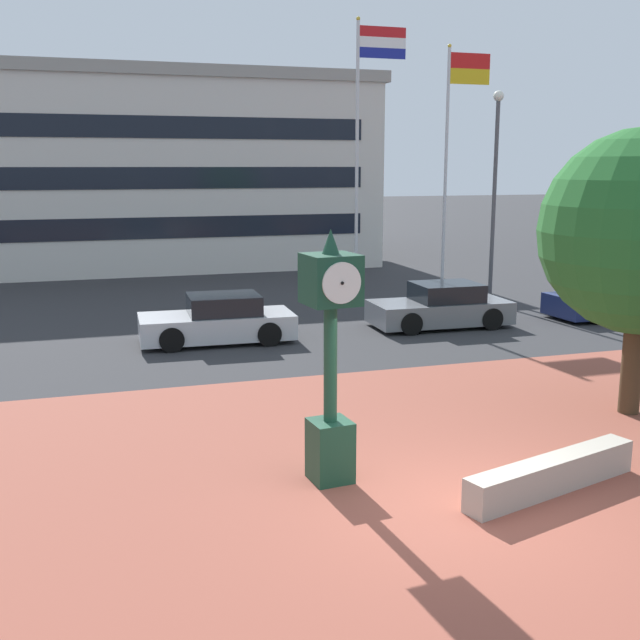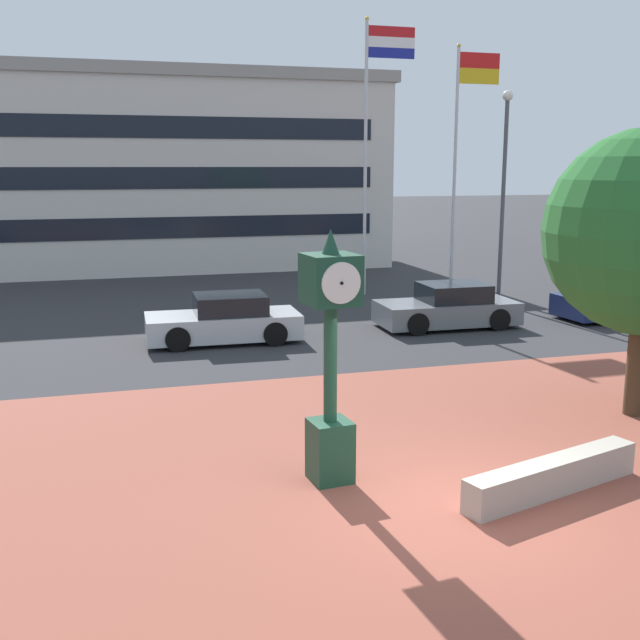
# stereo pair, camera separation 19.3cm
# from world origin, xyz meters

# --- Properties ---
(ground_plane) EXTENTS (200.00, 200.00, 0.00)m
(ground_plane) POSITION_xyz_m (0.00, 0.00, 0.00)
(ground_plane) COLOR #2D2D30
(plaza_brick_paving) EXTENTS (44.00, 10.96, 0.01)m
(plaza_brick_paving) POSITION_xyz_m (0.00, 1.48, 0.00)
(plaza_brick_paving) COLOR brown
(plaza_brick_paving) RESTS_ON ground
(planter_wall) EXTENTS (3.18, 1.28, 0.50)m
(planter_wall) POSITION_xyz_m (1.68, -0.00, 0.25)
(planter_wall) COLOR #ADA393
(planter_wall) RESTS_ON ground
(street_clock) EXTENTS (0.80, 0.84, 3.78)m
(street_clock) POSITION_xyz_m (-1.28, 1.32, 1.95)
(street_clock) COLOR #19422D
(street_clock) RESTS_ON ground
(car_street_near) EXTENTS (4.07, 1.97, 1.28)m
(car_street_near) POSITION_xyz_m (5.28, 11.02, 0.57)
(car_street_near) COLOR slate
(car_street_near) RESTS_ON ground
(car_street_mid) EXTENTS (4.61, 1.99, 1.28)m
(car_street_mid) POSITION_xyz_m (11.31, 10.77, 0.57)
(car_street_mid) COLOR navy
(car_street_mid) RESTS_ON ground
(car_street_far) EXTENTS (4.12, 1.96, 1.28)m
(car_street_far) POSITION_xyz_m (-1.30, 10.95, 0.57)
(car_street_far) COLOR #B7BABF
(car_street_far) RESTS_ON ground
(flagpole_primary) EXTENTS (1.85, 0.14, 9.65)m
(flagpole_primary) POSITION_xyz_m (5.05, 17.12, 5.81)
(flagpole_primary) COLOR silver
(flagpole_primary) RESTS_ON ground
(flagpole_secondary) EXTENTS (1.72, 0.14, 8.92)m
(flagpole_secondary) POSITION_xyz_m (8.52, 17.12, 5.36)
(flagpole_secondary) COLOR silver
(flagpole_secondary) RESTS_ON ground
(civic_building) EXTENTS (23.10, 12.93, 8.76)m
(civic_building) POSITION_xyz_m (-2.74, 30.21, 4.39)
(civic_building) COLOR beige
(civic_building) RESTS_ON ground
(street_lamp_post) EXTENTS (0.36, 0.36, 7.12)m
(street_lamp_post) POSITION_xyz_m (9.03, 14.77, 4.32)
(street_lamp_post) COLOR #4C4C51
(street_lamp_post) RESTS_ON ground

